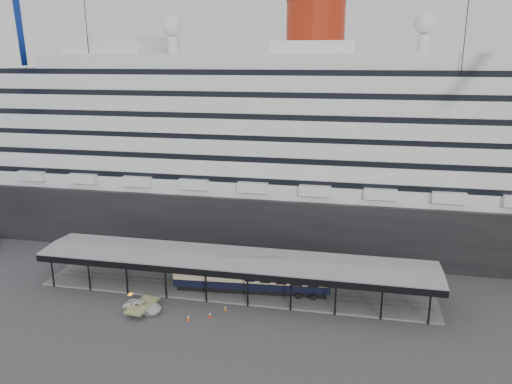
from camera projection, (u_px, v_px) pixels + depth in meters
ground at (225, 307)px, 66.55m from camera, size 200.00×200.00×0.00m
cruise_ship at (269, 135)px, 91.99m from camera, size 130.00×30.00×43.90m
platform_canopy at (234, 275)px, 70.66m from camera, size 56.00×9.18×5.30m
port_truck at (143, 306)px, 65.31m from camera, size 5.28×2.94×1.40m
pullman_carriage at (252, 275)px, 70.09m from camera, size 22.20×4.62×21.64m
traffic_cone_left at (210, 315)px, 63.82m from camera, size 0.45×0.45×0.76m
traffic_cone_mid at (188, 317)px, 63.16m from camera, size 0.51×0.51×0.79m
traffic_cone_right at (225, 308)px, 65.65m from camera, size 0.37×0.37×0.67m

